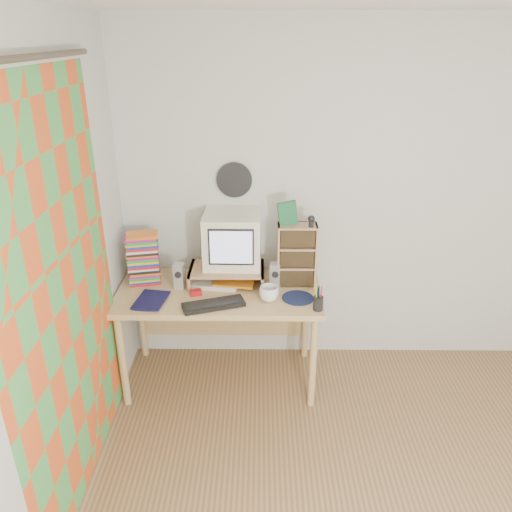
{
  "coord_description": "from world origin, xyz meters",
  "views": [
    {
      "loc": [
        -0.74,
        -1.67,
        2.37
      ],
      "look_at": [
        -0.77,
        1.33,
        1.03
      ],
      "focal_mm": 35.0,
      "sensor_mm": 36.0,
      "label": 1
    }
  ],
  "objects_px": {
    "cd_rack": "(297,255)",
    "diary": "(137,298)",
    "dvd_stack": "(144,263)",
    "mug": "(269,294)",
    "keyboard": "(214,305)",
    "crt_monitor": "(232,240)",
    "desk": "(220,302)"
  },
  "relations": [
    {
      "from": "crt_monitor",
      "to": "cd_rack",
      "type": "bearing_deg",
      "value": -7.42
    },
    {
      "from": "keyboard",
      "to": "cd_rack",
      "type": "xyz_separation_m",
      "value": [
        0.55,
        0.32,
        0.21
      ]
    },
    {
      "from": "desk",
      "to": "diary",
      "type": "relative_size",
      "value": 6.05
    },
    {
      "from": "crt_monitor",
      "to": "diary",
      "type": "height_order",
      "value": "crt_monitor"
    },
    {
      "from": "keyboard",
      "to": "diary",
      "type": "relative_size",
      "value": 1.73
    },
    {
      "from": "desk",
      "to": "mug",
      "type": "xyz_separation_m",
      "value": [
        0.34,
        -0.21,
        0.19
      ]
    },
    {
      "from": "dvd_stack",
      "to": "cd_rack",
      "type": "distance_m",
      "value": 1.07
    },
    {
      "from": "cd_rack",
      "to": "mug",
      "type": "distance_m",
      "value": 0.35
    },
    {
      "from": "diary",
      "to": "crt_monitor",
      "type": "bearing_deg",
      "value": 35.15
    },
    {
      "from": "desk",
      "to": "diary",
      "type": "xyz_separation_m",
      "value": [
        -0.53,
        -0.23,
        0.16
      ]
    },
    {
      "from": "desk",
      "to": "diary",
      "type": "bearing_deg",
      "value": -156.62
    },
    {
      "from": "keyboard",
      "to": "mug",
      "type": "relative_size",
      "value": 3.1
    },
    {
      "from": "diary",
      "to": "dvd_stack",
      "type": "bearing_deg",
      "value": 98.7
    },
    {
      "from": "desk",
      "to": "cd_rack",
      "type": "xyz_separation_m",
      "value": [
        0.53,
        0.02,
        0.36
      ]
    },
    {
      "from": "mug",
      "to": "desk",
      "type": "bearing_deg",
      "value": 147.91
    },
    {
      "from": "desk",
      "to": "crt_monitor",
      "type": "xyz_separation_m",
      "value": [
        0.09,
        0.09,
        0.44
      ]
    },
    {
      "from": "crt_monitor",
      "to": "diary",
      "type": "xyz_separation_m",
      "value": [
        -0.62,
        -0.32,
        -0.28
      ]
    },
    {
      "from": "cd_rack",
      "to": "keyboard",
      "type": "bearing_deg",
      "value": -149.96
    },
    {
      "from": "cd_rack",
      "to": "dvd_stack",
      "type": "bearing_deg",
      "value": 178.65
    },
    {
      "from": "dvd_stack",
      "to": "mug",
      "type": "distance_m",
      "value": 0.92
    },
    {
      "from": "keyboard",
      "to": "diary",
      "type": "bearing_deg",
      "value": 153.45
    },
    {
      "from": "crt_monitor",
      "to": "desk",
      "type": "bearing_deg",
      "value": -135.29
    },
    {
      "from": "desk",
      "to": "keyboard",
      "type": "distance_m",
      "value": 0.33
    },
    {
      "from": "keyboard",
      "to": "dvd_stack",
      "type": "height_order",
      "value": "dvd_stack"
    },
    {
      "from": "cd_rack",
      "to": "mug",
      "type": "xyz_separation_m",
      "value": [
        -0.19,
        -0.24,
        -0.17
      ]
    },
    {
      "from": "cd_rack",
      "to": "diary",
      "type": "height_order",
      "value": "cd_rack"
    },
    {
      "from": "cd_rack",
      "to": "diary",
      "type": "bearing_deg",
      "value": -166.94
    },
    {
      "from": "dvd_stack",
      "to": "diary",
      "type": "relative_size",
      "value": 1.3
    },
    {
      "from": "desk",
      "to": "diary",
      "type": "height_order",
      "value": "diary"
    },
    {
      "from": "crt_monitor",
      "to": "diary",
      "type": "distance_m",
      "value": 0.75
    },
    {
      "from": "desk",
      "to": "mug",
      "type": "relative_size",
      "value": 10.84
    },
    {
      "from": "keyboard",
      "to": "desk",
      "type": "bearing_deg",
      "value": 68.08
    }
  ]
}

